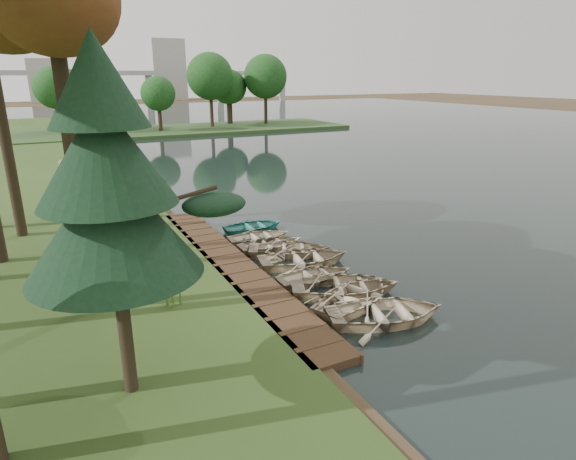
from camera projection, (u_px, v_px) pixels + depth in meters
name	position (u px, v px, depth m)	size (l,w,h in m)	color
ground	(268.00, 263.00, 20.28)	(300.00, 300.00, 0.00)	#3D2F1D
water	(449.00, 151.00, 50.17)	(130.00, 200.00, 0.05)	black
boardwalk	(232.00, 266.00, 19.54)	(1.60, 16.00, 0.30)	#392616
peninsula	(169.00, 131.00, 66.07)	(50.00, 14.00, 0.45)	#28431D
far_trees	(140.00, 84.00, 62.73)	(45.60, 5.60, 8.80)	black
bridge	(118.00, 77.00, 125.20)	(95.90, 4.00, 8.60)	#A5A5A0
building_a	(167.00, 70.00, 149.20)	(10.00, 8.00, 18.00)	#A5A5A0
building_b	(43.00, 80.00, 139.28)	(8.00, 8.00, 12.00)	#A5A5A0
rowboat_0	(386.00, 310.00, 15.24)	(2.74, 3.84, 0.79)	#C2AF8D
rowboat_1	(355.00, 294.00, 16.37)	(2.61, 3.65, 0.76)	#C2AF8D
rowboat_2	(346.00, 284.00, 17.11)	(2.78, 3.90, 0.81)	#C2AF8D
rowboat_3	(316.00, 274.00, 18.18)	(2.18, 3.05, 0.63)	#C2AF8D
rowboat_4	(304.00, 256.00, 19.77)	(2.72, 3.81, 0.79)	#C2AF8D
rowboat_5	(289.00, 248.00, 20.83)	(2.56, 3.58, 0.74)	#C2AF8D
rowboat_6	(271.00, 242.00, 21.64)	(2.18, 3.05, 0.63)	#C2AF8D
rowboat_7	(259.00, 235.00, 22.64)	(2.14, 2.99, 0.62)	#C2AF8D
rowboat_8	(254.00, 225.00, 24.17)	(2.17, 3.04, 0.63)	#2B796E
stored_rowboat	(72.00, 211.00, 25.75)	(2.24, 3.13, 0.65)	#C2AF8D
pine_tree	(108.00, 184.00, 10.09)	(3.80, 3.80, 8.13)	black
reeds_0	(172.00, 289.00, 15.74)	(0.60, 0.60, 1.12)	#3F661E
reeds_1	(158.00, 265.00, 17.85)	(0.60, 0.60, 1.07)	#3F661E
reeds_2	(102.00, 238.00, 20.74)	(0.60, 0.60, 1.08)	#3F661E
reeds_3	(158.00, 217.00, 24.04)	(0.60, 0.60, 0.98)	#3F661E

